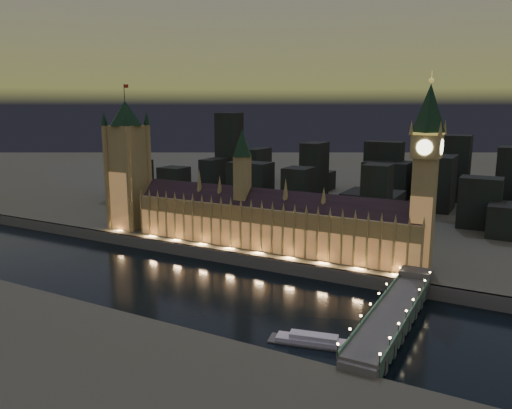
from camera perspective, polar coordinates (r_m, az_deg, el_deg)
The scene contains 9 objects.
ground_plane at distance 291.05m, azimuth -6.13°, elevation -9.15°, with size 2000.00×2000.00×0.00m, color black.
north_bank at distance 766.01m, azimuth 16.55°, elevation 3.53°, with size 2000.00×960.00×8.00m, color #4A4930.
embankment_wall at distance 322.37m, azimuth -1.98°, elevation -6.28°, with size 2000.00×2.50×8.00m, color #4B554E.
palace_of_westminster at distance 329.36m, azimuth 1.31°, elevation -1.86°, with size 202.00×21.37×78.00m.
victoria_tower at distance 392.50m, azimuth -14.48°, elevation 5.13°, with size 31.68×31.68×108.53m.
elizabeth_tower at distance 291.20m, azimuth 18.85°, elevation 4.53°, with size 18.00×18.00×111.26m.
westminster_bridge at distance 244.34m, azimuth 15.54°, elevation -12.10°, with size 16.62×113.00×15.90m.
river_boat at distance 224.31m, azimuth 6.60°, elevation -15.19°, with size 40.32×17.21×4.50m.
city_backdrop at distance 490.85m, azimuth 14.30°, elevation 2.73°, with size 495.59×215.63×84.09m.
Camera 1 is at (156.48, -223.51, 101.31)m, focal length 35.00 mm.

